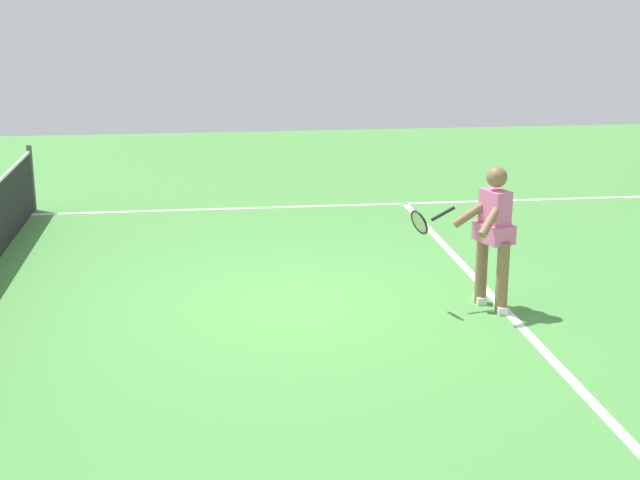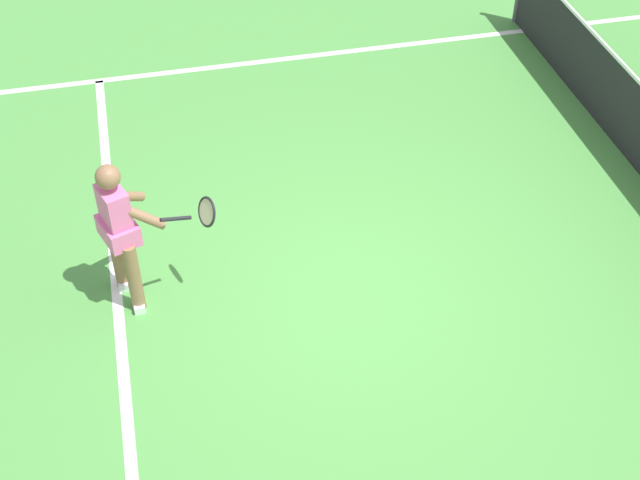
% 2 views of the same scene
% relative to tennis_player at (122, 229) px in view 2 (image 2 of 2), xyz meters
% --- Properties ---
extents(ground_plane, '(24.59, 24.59, 0.00)m').
position_rel_tennis_player_xyz_m(ground_plane, '(0.47, 2.02, -0.85)').
color(ground_plane, '#4C9342').
extents(service_line_marking, '(8.90, 0.10, 0.01)m').
position_rel_tennis_player_xyz_m(service_line_marking, '(0.47, -0.17, -0.84)').
color(service_line_marking, white).
rests_on(service_line_marking, ground).
extents(sideline_left_marking, '(0.10, 16.92, 0.01)m').
position_rel_tennis_player_xyz_m(sideline_left_marking, '(-3.98, 2.02, -0.84)').
color(sideline_left_marking, white).
rests_on(sideline_left_marking, ground).
extents(tennis_player, '(0.66, 1.10, 1.55)m').
position_rel_tennis_player_xyz_m(tennis_player, '(0.00, 0.00, 0.00)').
color(tennis_player, '#8C6647').
rests_on(tennis_player, ground).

